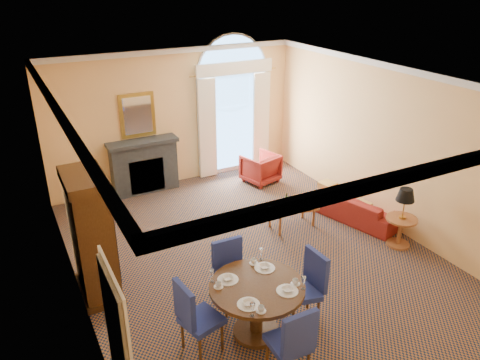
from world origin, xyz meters
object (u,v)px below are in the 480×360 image
armchair (260,168)px  sofa (356,207)px  armoire (92,238)px  dining_table (257,299)px  coffee_table (292,207)px  side_table (403,211)px

armchair → sofa: bearing=92.5°
armoire → armchair: 5.17m
dining_table → sofa: 4.03m
sofa → armchair: 2.69m
sofa → coffee_table: coffee_table is taller
side_table → armoire: bearing=167.0°
armoire → armchair: size_ratio=2.65×
armoire → coffee_table: bearing=4.3°
sofa → coffee_table: size_ratio=1.77×
armoire → side_table: armoire is taller
coffee_table → side_table: side_table is taller
sofa → coffee_table: bearing=59.8°
armchair → dining_table: bearing=44.5°
armchair → coffee_table: (-0.55, -2.22, 0.09)m
dining_table → armchair: bearing=59.3°
dining_table → side_table: bearing=12.7°
dining_table → side_table: size_ratio=1.15×
dining_table → armoire: bearing=131.1°
dining_table → armchair: dining_table is taller
sofa → side_table: side_table is taller
coffee_table → side_table: (1.41, -1.52, 0.29)m
armchair → coffee_table: size_ratio=0.74×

